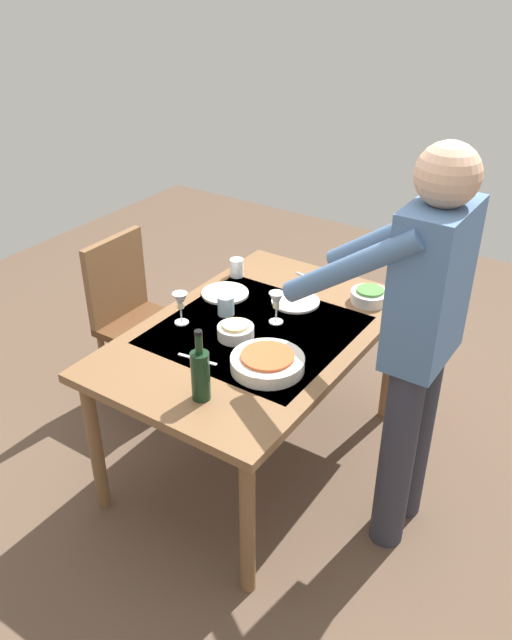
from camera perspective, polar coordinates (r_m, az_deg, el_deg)
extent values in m
plane|color=brown|center=(3.31, 0.00, -11.84)|extent=(6.00, 6.00, 0.00)
cube|color=brown|center=(2.88, 0.00, -1.20)|extent=(1.44, 0.94, 0.04)
cube|color=beige|center=(2.87, 0.00, -0.89)|extent=(0.79, 0.80, 0.00)
cylinder|color=brown|center=(3.72, 0.48, 0.12)|extent=(0.06, 0.06, 0.70)
cylinder|color=brown|center=(2.92, -13.96, -10.67)|extent=(0.06, 0.06, 0.70)
cylinder|color=brown|center=(3.42, 11.71, -3.62)|extent=(0.06, 0.06, 0.70)
cylinder|color=brown|center=(2.53, -0.75, -17.64)|extent=(0.06, 0.06, 0.70)
cube|color=#523019|center=(3.50, -9.72, -0.64)|extent=(0.40, 0.40, 0.04)
cube|color=brown|center=(3.49, -12.25, 3.65)|extent=(0.40, 0.04, 0.45)
cylinder|color=brown|center=(3.82, -9.61, -1.71)|extent=(0.04, 0.04, 0.43)
cylinder|color=brown|center=(3.62, -13.21, -4.07)|extent=(0.04, 0.04, 0.43)
cylinder|color=brown|center=(3.62, -5.62, -3.31)|extent=(0.04, 0.04, 0.43)
cylinder|color=brown|center=(3.42, -9.20, -5.92)|extent=(0.04, 0.04, 0.43)
cylinder|color=#2D2D38|center=(2.70, 12.27, -11.88)|extent=(0.14, 0.14, 0.88)
cylinder|color=#2D2D38|center=(2.85, 13.86, -9.54)|extent=(0.14, 0.14, 0.88)
cube|color=#47668E|center=(2.37, 15.15, 2.99)|extent=(0.36, 0.20, 0.60)
sphere|color=tan|center=(2.22, 16.54, 12.16)|extent=(0.22, 0.22, 0.22)
cylinder|color=#47668E|center=(2.27, 8.28, 4.61)|extent=(0.08, 0.52, 0.40)
cylinder|color=#47668E|center=(2.55, 11.73, 7.33)|extent=(0.08, 0.52, 0.40)
cylinder|color=black|center=(2.41, -4.91, -4.93)|extent=(0.07, 0.07, 0.20)
cylinder|color=black|center=(2.33, -5.06, -2.13)|extent=(0.03, 0.03, 0.08)
cylinder|color=black|center=(2.31, -5.11, -1.12)|extent=(0.03, 0.03, 0.02)
cylinder|color=white|center=(2.92, 1.77, -0.15)|extent=(0.06, 0.06, 0.01)
cylinder|color=white|center=(2.91, 1.78, 0.50)|extent=(0.01, 0.01, 0.07)
cone|color=white|center=(2.87, 1.81, 1.75)|extent=(0.07, 0.07, 0.07)
cylinder|color=beige|center=(2.88, 1.80, 1.36)|extent=(0.03, 0.03, 0.03)
cylinder|color=white|center=(2.94, -6.56, -0.20)|extent=(0.06, 0.06, 0.01)
cylinder|color=white|center=(2.92, -6.60, 0.44)|extent=(0.01, 0.01, 0.07)
cone|color=white|center=(2.88, -6.69, 1.69)|extent=(0.07, 0.07, 0.07)
cylinder|color=beige|center=(2.89, -6.66, 1.30)|extent=(0.03, 0.03, 0.03)
cylinder|color=silver|center=(3.32, -1.71, 4.63)|extent=(0.07, 0.07, 0.09)
cylinder|color=silver|center=(2.97, -2.67, 1.31)|extent=(0.08, 0.08, 0.09)
cylinder|color=silver|center=(2.60, 1.02, -3.82)|extent=(0.30, 0.30, 0.05)
cylinder|color=#C6562D|center=(2.59, 1.02, -3.40)|extent=(0.22, 0.22, 0.03)
cylinder|color=silver|center=(3.13, 9.97, 2.04)|extent=(0.18, 0.18, 0.05)
cylinder|color=#4C843D|center=(3.12, 10.01, 2.41)|extent=(0.13, 0.13, 0.03)
cylinder|color=silver|center=(2.80, -1.80, -1.05)|extent=(0.16, 0.16, 0.05)
cylinder|color=tan|center=(2.79, -1.81, -0.65)|extent=(0.12, 0.12, 0.03)
cylinder|color=silver|center=(3.16, -2.74, 2.37)|extent=(0.23, 0.23, 0.01)
cylinder|color=silver|center=(3.09, 3.49, 1.65)|extent=(0.23, 0.23, 0.01)
cube|color=silver|center=(3.31, 4.85, 3.62)|extent=(0.06, 0.20, 0.00)
cube|color=silver|center=(2.68, -5.19, -3.47)|extent=(0.04, 0.18, 0.00)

